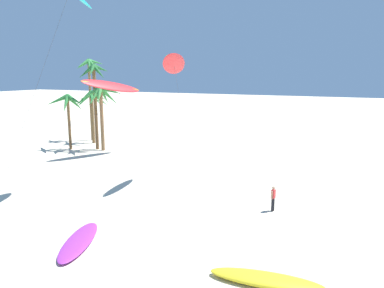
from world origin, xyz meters
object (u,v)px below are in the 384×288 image
palm_tree_1 (92,101)px  palm_tree_4 (95,82)px  grounded_kite_0 (79,241)px  flying_kite_1 (111,86)px  person_near_left (273,197)px  palm_tree_0 (68,104)px  palm_tree_2 (89,72)px  grounded_kite_1 (266,280)px  palm_tree_3 (101,98)px  flying_kite_0 (174,64)px

palm_tree_1 → palm_tree_4: bearing=-43.9°
palm_tree_4 → grounded_kite_0: 26.21m
flying_kite_1 → person_near_left: flying_kite_1 is taller
palm_tree_1 → person_near_left: 29.99m
palm_tree_0 → flying_kite_1: (6.54, -0.33, 2.16)m
palm_tree_1 → palm_tree_2: size_ratio=0.63×
palm_tree_1 → palm_tree_2: (-1.56, 1.60, 3.48)m
palm_tree_4 → person_near_left: bearing=-25.4°
palm_tree_0 → palm_tree_4: size_ratio=0.66×
grounded_kite_1 → person_near_left: bearing=101.5°
palm_tree_3 → grounded_kite_0: (14.14, -19.71, -5.84)m
grounded_kite_1 → person_near_left: (-1.73, 8.51, 0.72)m
palm_tree_2 → flying_kite_1: 10.40m
palm_tree_0 → grounded_kite_0: (18.02, -18.56, -5.12)m
palm_tree_2 → palm_tree_3: (5.54, -4.74, -2.89)m
palm_tree_4 → person_near_left: 26.60m
grounded_kite_0 → grounded_kite_1: bearing=2.7°
palm_tree_0 → flying_kite_0: size_ratio=0.61×
flying_kite_0 → grounded_kite_0: bearing=-87.3°
palm_tree_0 → palm_tree_1: palm_tree_1 is taller
flying_kite_1 → palm_tree_0: bearing=177.1°
grounded_kite_1 → person_near_left: size_ratio=2.97×
palm_tree_2 → person_near_left: (27.76, -15.47, -7.95)m
grounded_kite_0 → person_near_left: (8.08, 8.97, 0.78)m
flying_kite_1 → palm_tree_3: bearing=151.0°
palm_tree_4 → grounded_kite_0: size_ratio=1.98×
grounded_kite_0 → person_near_left: size_ratio=2.97×
palm_tree_4 → palm_tree_3: bearing=-15.1°
grounded_kite_0 → person_near_left: person_near_left is taller
palm_tree_0 → grounded_kite_1: (27.83, -18.11, -5.06)m
person_near_left → palm_tree_2: bearing=150.9°
palm_tree_2 → palm_tree_4: palm_tree_2 is taller
palm_tree_4 → flying_kite_0: size_ratio=0.93×
palm_tree_0 → grounded_kite_0: size_ratio=1.30×
palm_tree_0 → grounded_kite_1: size_ratio=1.30×
palm_tree_1 → palm_tree_2: 4.13m
flying_kite_0 → grounded_kite_1: size_ratio=2.14×
flying_kite_0 → person_near_left: bearing=-18.4°
palm_tree_0 → palm_tree_3: size_ratio=0.87×
palm_tree_0 → grounded_kite_0: 26.37m
flying_kite_0 → palm_tree_4: bearing=150.8°
person_near_left → palm_tree_3: bearing=154.2°
palm_tree_0 → palm_tree_2: (-1.67, 5.88, 3.61)m
palm_tree_2 → flying_kite_0: bearing=-33.4°
flying_kite_0 → palm_tree_3: bearing=149.9°
palm_tree_2 → flying_kite_1: size_ratio=1.24×
palm_tree_2 → person_near_left: bearing=-29.1°
palm_tree_0 → flying_kite_1: size_ratio=0.75×
palm_tree_0 → palm_tree_3: bearing=16.4°
flying_kite_0 → flying_kite_1: bearing=149.7°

